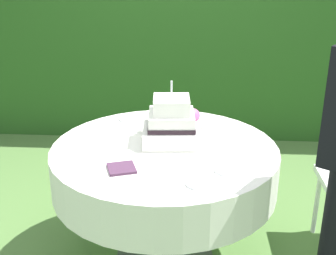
{
  "coord_description": "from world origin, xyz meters",
  "views": [
    {
      "loc": [
        0.16,
        -2.26,
        1.75
      ],
      "look_at": [
        0.02,
        0.04,
        0.84
      ],
      "focal_mm": 47.18,
      "sensor_mm": 36.0,
      "label": 1
    }
  ],
  "objects_px": {
    "wedding_cake": "(172,124)",
    "serving_plate_far": "(130,119)",
    "serving_plate_right": "(198,183)",
    "serving_plate_near": "(225,170)",
    "cake_table": "(165,168)",
    "serving_plate_left": "(212,127)",
    "napkin_stack": "(122,168)"
  },
  "relations": [
    {
      "from": "cake_table",
      "to": "napkin_stack",
      "type": "height_order",
      "value": "napkin_stack"
    },
    {
      "from": "serving_plate_near",
      "to": "serving_plate_right",
      "type": "height_order",
      "value": "same"
    },
    {
      "from": "serving_plate_far",
      "to": "napkin_stack",
      "type": "xyz_separation_m",
      "value": [
        0.06,
        -0.72,
        0.0
      ]
    },
    {
      "from": "cake_table",
      "to": "napkin_stack",
      "type": "bearing_deg",
      "value": -123.6
    },
    {
      "from": "wedding_cake",
      "to": "serving_plate_left",
      "type": "xyz_separation_m",
      "value": [
        0.24,
        0.21,
        -0.1
      ]
    },
    {
      "from": "cake_table",
      "to": "wedding_cake",
      "type": "distance_m",
      "value": 0.26
    },
    {
      "from": "cake_table",
      "to": "serving_plate_right",
      "type": "xyz_separation_m",
      "value": [
        0.19,
        -0.43,
        0.14
      ]
    },
    {
      "from": "serving_plate_left",
      "to": "serving_plate_right",
      "type": "relative_size",
      "value": 1.11
    },
    {
      "from": "cake_table",
      "to": "serving_plate_far",
      "type": "height_order",
      "value": "serving_plate_far"
    },
    {
      "from": "serving_plate_near",
      "to": "napkin_stack",
      "type": "distance_m",
      "value": 0.52
    },
    {
      "from": "wedding_cake",
      "to": "serving_plate_right",
      "type": "height_order",
      "value": "wedding_cake"
    },
    {
      "from": "cake_table",
      "to": "napkin_stack",
      "type": "relative_size",
      "value": 9.46
    },
    {
      "from": "wedding_cake",
      "to": "serving_plate_far",
      "type": "relative_size",
      "value": 2.42
    },
    {
      "from": "serving_plate_right",
      "to": "serving_plate_near",
      "type": "bearing_deg",
      "value": 47.23
    },
    {
      "from": "serving_plate_near",
      "to": "cake_table",
      "type": "bearing_deg",
      "value": 139.2
    },
    {
      "from": "serving_plate_left",
      "to": "wedding_cake",
      "type": "bearing_deg",
      "value": -138.28
    },
    {
      "from": "serving_plate_far",
      "to": "serving_plate_right",
      "type": "distance_m",
      "value": 0.96
    },
    {
      "from": "cake_table",
      "to": "serving_plate_far",
      "type": "distance_m",
      "value": 0.52
    },
    {
      "from": "napkin_stack",
      "to": "wedding_cake",
      "type": "bearing_deg",
      "value": 58.87
    },
    {
      "from": "cake_table",
      "to": "serving_plate_near",
      "type": "xyz_separation_m",
      "value": [
        0.32,
        -0.28,
        0.14
      ]
    },
    {
      "from": "serving_plate_near",
      "to": "serving_plate_right",
      "type": "xyz_separation_m",
      "value": [
        -0.14,
        -0.15,
        0.0
      ]
    },
    {
      "from": "serving_plate_near",
      "to": "serving_plate_far",
      "type": "distance_m",
      "value": 0.92
    },
    {
      "from": "wedding_cake",
      "to": "napkin_stack",
      "type": "relative_size",
      "value": 2.66
    },
    {
      "from": "serving_plate_far",
      "to": "serving_plate_left",
      "type": "height_order",
      "value": "same"
    },
    {
      "from": "serving_plate_far",
      "to": "napkin_stack",
      "type": "height_order",
      "value": "napkin_stack"
    },
    {
      "from": "cake_table",
      "to": "serving_plate_left",
      "type": "bearing_deg",
      "value": 47.82
    },
    {
      "from": "cake_table",
      "to": "serving_plate_left",
      "type": "height_order",
      "value": "serving_plate_left"
    },
    {
      "from": "serving_plate_left",
      "to": "serving_plate_right",
      "type": "height_order",
      "value": "same"
    },
    {
      "from": "serving_plate_right",
      "to": "wedding_cake",
      "type": "bearing_deg",
      "value": 106.1
    },
    {
      "from": "wedding_cake",
      "to": "serving_plate_right",
      "type": "bearing_deg",
      "value": -73.9
    },
    {
      "from": "serving_plate_right",
      "to": "napkin_stack",
      "type": "relative_size",
      "value": 0.87
    },
    {
      "from": "serving_plate_far",
      "to": "napkin_stack",
      "type": "bearing_deg",
      "value": -85.17
    }
  ]
}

